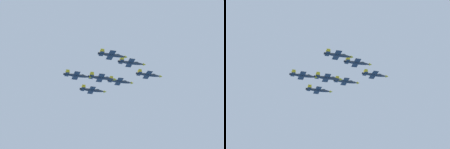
% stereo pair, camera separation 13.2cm
% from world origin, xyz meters
% --- Properties ---
extents(jet_lead, '(14.33, 9.40, 3.14)m').
position_xyz_m(jet_lead, '(-11.77, 15.08, 149.30)').
color(jet_lead, '#2D3338').
extents(jet_left_wingman, '(14.40, 9.44, 3.15)m').
position_xyz_m(jet_left_wingman, '(4.23, 9.46, 149.06)').
color(jet_left_wingman, '#2D3338').
extents(jet_right_wingman, '(14.45, 9.44, 3.15)m').
position_xyz_m(jet_right_wingman, '(-3.65, 29.96, 148.93)').
color(jet_right_wingman, '#2D3338').
extents(jet_left_outer, '(14.86, 9.75, 3.26)m').
position_xyz_m(jet_left_outer, '(20.22, 3.85, 147.39)').
color(jet_left_outer, '#2D3338').
extents(jet_right_outer, '(14.39, 9.45, 3.16)m').
position_xyz_m(jet_right_outer, '(4.47, 44.84, 145.52)').
color(jet_right_outer, '#2D3338').
extents(jet_slot_rear, '(15.04, 9.82, 3.27)m').
position_xyz_m(jet_slot_rear, '(12.34, 24.34, 144.14)').
color(jet_slot_rear, '#2D3338').
extents(jet_trailing, '(14.42, 9.46, 3.16)m').
position_xyz_m(jet_trailing, '(24.40, 28.98, 143.83)').
color(jet_trailing, '#2D3338').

